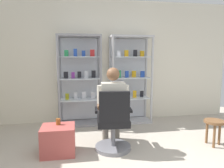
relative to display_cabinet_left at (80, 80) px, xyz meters
name	(u,v)px	position (x,y,z in m)	size (l,w,h in m)	color
back_wall	(104,61)	(0.55, 0.24, 0.38)	(6.00, 0.10, 2.70)	silver
display_cabinet_left	(80,80)	(0.00, 0.00, 0.00)	(0.90, 0.45, 1.90)	gray
display_cabinet_right	(130,79)	(1.10, 0.00, 0.00)	(0.90, 0.45, 1.90)	#B7B7BC
office_chair	(113,126)	(0.47, -1.44, -0.57)	(0.58, 0.56, 0.96)	slate
seated_shopkeeper	(112,103)	(0.49, -1.28, -0.25)	(0.51, 0.59, 1.29)	slate
storage_crate	(58,140)	(-0.35, -1.40, -0.75)	(0.49, 0.42, 0.43)	#B24C47
tea_glass	(58,122)	(-0.36, -1.32, -0.49)	(0.07, 0.07, 0.09)	brown
wooden_stool	(214,125)	(2.14, -1.52, -0.63)	(0.32, 0.32, 0.42)	brown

